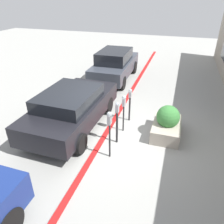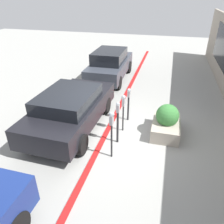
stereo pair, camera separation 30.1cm
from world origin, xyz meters
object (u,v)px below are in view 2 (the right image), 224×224
(parking_meter_second, at_px, (118,118))
(parked_car_rear, at_px, (110,64))
(parking_meter_nearest, at_px, (112,124))
(parking_meter_middle, at_px, (123,105))
(parking_meter_fourth, at_px, (129,99))
(parked_car_middle, at_px, (71,108))
(planter_box, at_px, (166,123))

(parking_meter_second, height_order, parked_car_rear, parked_car_rear)
(parking_meter_nearest, bearing_deg, parking_meter_middle, -0.81)
(parking_meter_middle, bearing_deg, parked_car_rear, 20.17)
(parking_meter_nearest, distance_m, parking_meter_fourth, 2.25)
(parking_meter_middle, bearing_deg, parking_meter_nearest, 179.19)
(parking_meter_nearest, xyz_separation_m, parking_meter_middle, (1.46, -0.02, -0.13))
(parking_meter_nearest, distance_m, parked_car_middle, 2.21)
(parking_meter_fourth, bearing_deg, parked_car_rear, 23.90)
(parking_meter_middle, height_order, parked_car_middle, parked_car_middle)
(parking_meter_second, bearing_deg, parking_meter_nearest, -179.85)
(parking_meter_second, distance_m, planter_box, 1.82)
(planter_box, bearing_deg, parking_meter_nearest, 138.11)
(parking_meter_nearest, height_order, parking_meter_fourth, parking_meter_nearest)
(parking_meter_middle, xyz_separation_m, parked_car_rear, (4.91, 1.80, -0.18))
(parking_meter_fourth, height_order, planter_box, parking_meter_fourth)
(parking_meter_second, distance_m, parked_car_middle, 1.87)
(parking_meter_nearest, xyz_separation_m, parked_car_middle, (1.22, 1.80, -0.39))
(parking_meter_middle, distance_m, parking_meter_fourth, 0.78)
(parked_car_rear, bearing_deg, parking_meter_nearest, -165.27)
(parking_meter_nearest, relative_size, parking_meter_second, 1.05)
(planter_box, bearing_deg, parking_meter_fourth, 68.59)
(parking_meter_fourth, distance_m, parked_car_rear, 4.53)
(parking_meter_fourth, distance_m, parked_car_middle, 2.12)
(planter_box, xyz_separation_m, parked_car_middle, (-0.45, 3.30, 0.33))
(parking_meter_second, relative_size, parked_car_middle, 0.33)
(parking_meter_second, distance_m, parked_car_rear, 5.90)
(parking_meter_fourth, bearing_deg, parking_meter_second, 177.86)
(parking_meter_nearest, bearing_deg, parked_car_middle, 55.93)
(parking_meter_second, height_order, parked_car_middle, parking_meter_second)
(parking_meter_middle, bearing_deg, parked_car_middle, 97.63)
(parking_meter_fourth, bearing_deg, planter_box, -111.41)
(parking_meter_middle, height_order, parking_meter_fourth, parking_meter_middle)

